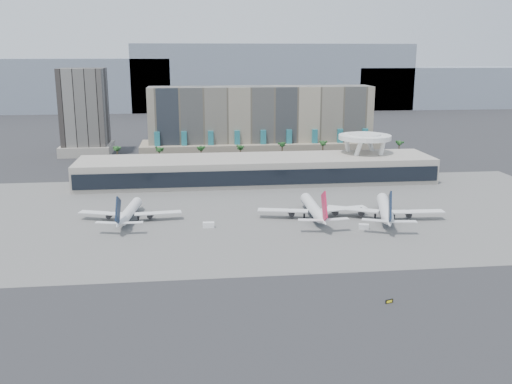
{
  "coord_description": "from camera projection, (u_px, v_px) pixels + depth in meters",
  "views": [
    {
      "loc": [
        -31.89,
        -158.06,
        61.05
      ],
      "look_at": [
        -8.64,
        40.0,
        12.15
      ],
      "focal_mm": 40.0,
      "sensor_mm": 36.0,
      "label": 1
    }
  ],
  "objects": [
    {
      "name": "ground",
      "position": [
        300.0,
        262.0,
        170.61
      ],
      "size": [
        900.0,
        900.0,
        0.0
      ],
      "primitive_type": "plane",
      "color": "#232326",
      "rests_on": "ground"
    },
    {
      "name": "apron_pad",
      "position": [
        273.0,
        212.0,
        223.66
      ],
      "size": [
        260.0,
        130.0,
        0.06
      ],
      "primitive_type": "cube",
      "color": "#5B5B59",
      "rests_on": "ground"
    },
    {
      "name": "mountain_ridge",
      "position": [
        243.0,
        82.0,
        620.01
      ],
      "size": [
        680.0,
        60.0,
        70.0
      ],
      "color": "gray",
      "rests_on": "ground"
    },
    {
      "name": "hotel",
      "position": [
        261.0,
        130.0,
        335.98
      ],
      "size": [
        140.0,
        30.0,
        42.0
      ],
      "color": "gray",
      "rests_on": "ground"
    },
    {
      "name": "office_tower",
      "position": [
        85.0,
        117.0,
        347.31
      ],
      "size": [
        30.0,
        30.0,
        52.0
      ],
      "color": "black",
      "rests_on": "ground"
    },
    {
      "name": "terminal",
      "position": [
        257.0,
        169.0,
        275.01
      ],
      "size": [
        170.0,
        32.5,
        14.5
      ],
      "color": "#B7ADA1",
      "rests_on": "ground"
    },
    {
      "name": "saucer_structure",
      "position": [
        365.0,
        140.0,
        284.34
      ],
      "size": [
        26.0,
        26.0,
        21.89
      ],
      "color": "white",
      "rests_on": "ground"
    },
    {
      "name": "palm_row",
      "position": [
        262.0,
        148.0,
        308.77
      ],
      "size": [
        157.8,
        2.8,
        13.1
      ],
      "color": "brown",
      "rests_on": "ground"
    },
    {
      "name": "airliner_left",
      "position": [
        129.0,
        212.0,
        211.54
      ],
      "size": [
        38.53,
        39.85,
        13.77
      ],
      "rotation": [
        0.0,
        0.0,
        -0.11
      ],
      "color": "white",
      "rests_on": "ground"
    },
    {
      "name": "airliner_centre",
      "position": [
        314.0,
        208.0,
        215.08
      ],
      "size": [
        42.44,
        43.67,
        15.08
      ],
      "rotation": [
        0.0,
        0.0,
        -0.02
      ],
      "color": "white",
      "rests_on": "ground"
    },
    {
      "name": "airliner_right",
      "position": [
        385.0,
        209.0,
        213.54
      ],
      "size": [
        42.83,
        44.43,
        15.67
      ],
      "rotation": [
        0.0,
        0.0,
        -0.26
      ],
      "color": "white",
      "rests_on": "ground"
    },
    {
      "name": "service_vehicle_a",
      "position": [
        209.0,
        225.0,
        203.97
      ],
      "size": [
        4.16,
        2.13,
        2.0
      ],
      "primitive_type": "cube",
      "rotation": [
        0.0,
        0.0,
        -0.03
      ],
      "color": "white",
      "rests_on": "ground"
    },
    {
      "name": "service_vehicle_b",
      "position": [
        364.0,
        227.0,
        202.3
      ],
      "size": [
        4.01,
        3.04,
        1.83
      ],
      "primitive_type": "cube",
      "rotation": [
        0.0,
        0.0,
        -0.32
      ],
      "color": "silver",
      "rests_on": "ground"
    },
    {
      "name": "taxiway_sign",
      "position": [
        389.0,
        301.0,
        142.59
      ],
      "size": [
        2.19,
        0.97,
        1.0
      ],
      "rotation": [
        0.0,
        0.0,
        0.32
      ],
      "color": "black",
      "rests_on": "ground"
    }
  ]
}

